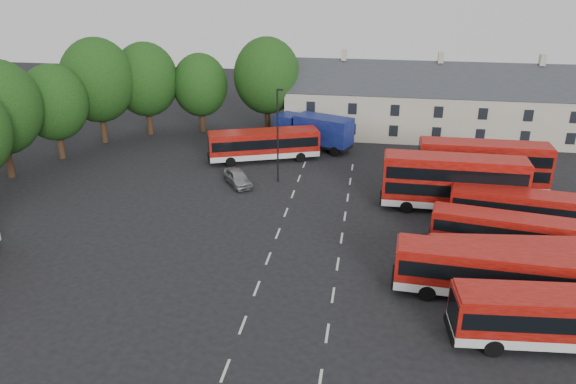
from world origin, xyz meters
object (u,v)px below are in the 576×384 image
box_truck (315,130)px  silver_car (238,178)px  bus_dd_south (454,180)px  bus_row_a (562,315)px  lamppost (278,133)px

box_truck → silver_car: (-5.95, -12.07, -1.42)m
bus_dd_south → box_truck: 19.97m
silver_car → bus_dd_south: bearing=-42.4°
bus_row_a → box_truck: box_truck is taller
box_truck → bus_dd_south: bearing=-25.9°
bus_dd_south → box_truck: size_ratio=1.29×
bus_row_a → bus_dd_south: 18.20m
bus_row_a → bus_dd_south: bearing=97.8°
bus_dd_south → lamppost: lamppost is taller
silver_car → lamppost: bearing=-12.5°
silver_car → lamppost: (3.65, 1.46, 4.09)m
bus_row_a → silver_car: 31.00m
bus_row_a → lamppost: 29.55m
box_truck → lamppost: size_ratio=1.01×
box_truck → lamppost: 11.18m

